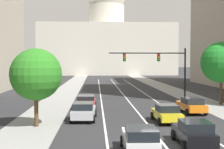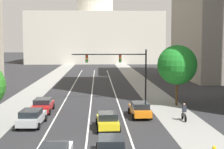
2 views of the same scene
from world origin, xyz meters
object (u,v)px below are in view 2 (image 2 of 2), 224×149
car_red (43,105)px  street_tree_near_right (177,65)px  traffic_signal_mast (122,64)px  car_silver (32,117)px  car_orange (140,109)px  capitol_building (95,31)px  car_yellow (108,120)px  cyclist (184,112)px  car_black (111,147)px

car_red → street_tree_near_right: street_tree_near_right is taller
car_red → traffic_signal_mast: bearing=-52.2°
car_silver → car_orange: 10.75m
car_orange → capitol_building: bearing=0.7°
capitol_building → car_silver: (-5.12, -100.10, -11.19)m
car_yellow → traffic_signal_mast: bearing=-11.0°
cyclist → street_tree_near_right: bearing=-9.8°
car_black → car_orange: 12.77m
capitol_building → car_yellow: capitol_building is taller
capitol_building → traffic_signal_mast: size_ratio=5.03×
car_silver → cyclist: cyclist is taller
car_black → cyclist: size_ratio=2.44×
street_tree_near_right → car_yellow: bearing=-128.5°
car_red → car_yellow: bearing=-137.8°
car_orange → traffic_signal_mast: 10.71m
capitol_building → car_orange: (5.12, -96.82, -11.20)m
car_silver → car_black: car_black is taller
car_black → car_orange: car_black is taller
street_tree_near_right → car_orange: bearing=-130.3°
capitol_building → street_tree_near_right: capitol_building is taller
car_silver → traffic_signal_mast: size_ratio=0.48×
capitol_building → street_tree_near_right: bearing=-83.5°
capitol_building → car_orange: size_ratio=10.65×
capitol_building → car_black: capitol_building is taller
capitol_building → traffic_signal_mast: bearing=-87.4°
car_orange → cyclist: size_ratio=2.65×
car_red → street_tree_near_right: (15.44, 3.31, 4.10)m
car_silver → cyclist: size_ratio=2.71×
car_yellow → car_black: 7.61m
capitol_building → car_red: capitol_building is taller
car_black → car_orange: (3.42, 12.31, -0.01)m
car_black → car_orange: size_ratio=0.92×
car_silver → capitol_building: bearing=-0.5°
cyclist → car_silver: bearing=93.8°
car_orange → car_yellow: bearing=141.8°
car_yellow → cyclist: cyclist is taller
car_orange → cyclist: 4.48m
car_silver → traffic_signal_mast: bearing=-32.2°
car_yellow → traffic_signal_mast: (2.28, 14.58, 4.01)m
car_yellow → traffic_signal_mast: 15.29m
traffic_signal_mast → car_yellow: bearing=-98.9°
traffic_signal_mast → car_black: bearing=-95.9°
car_yellow → car_black: bearing=177.8°
car_yellow → traffic_signal_mast: traffic_signal_mast is taller
car_red → car_orange: size_ratio=1.05×
car_red → cyclist: bearing=-108.4°
traffic_signal_mast → street_tree_near_right: bearing=-30.5°
cyclist → car_black: bearing=142.7°
capitol_building → street_tree_near_right: size_ratio=6.71×
capitol_building → car_orange: bearing=-87.0°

